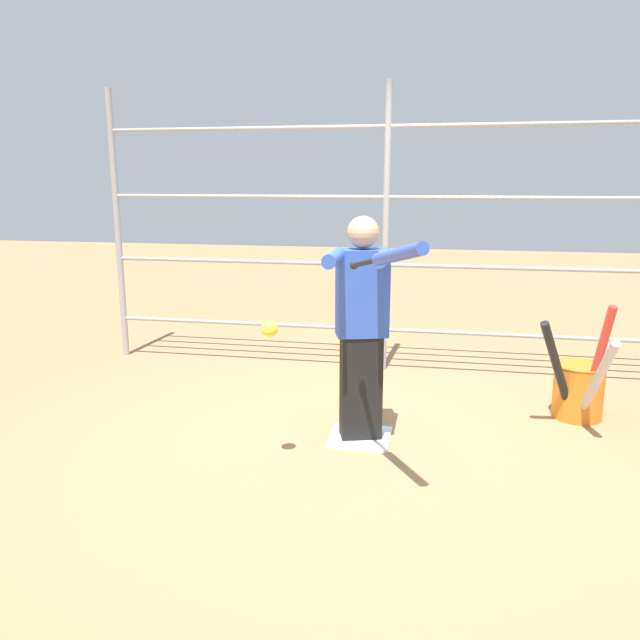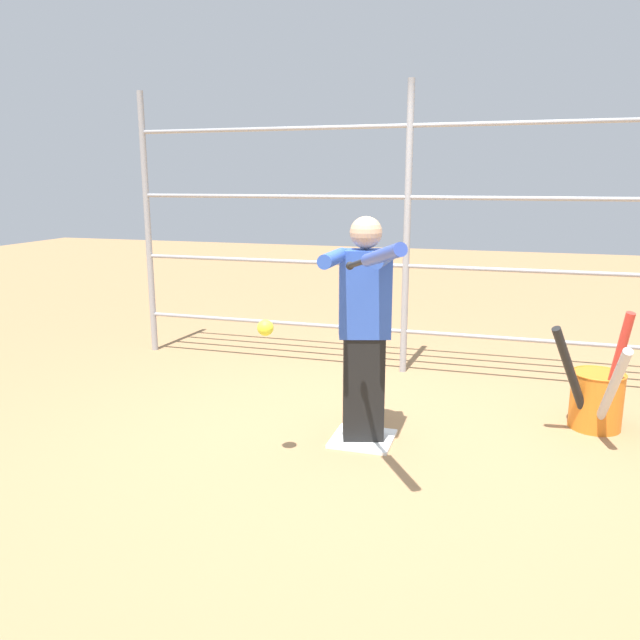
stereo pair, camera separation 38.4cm
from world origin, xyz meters
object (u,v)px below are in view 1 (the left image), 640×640
Objects in this scene: baseball_bat_swinging at (392,256)px; softball_in_flight at (269,329)px; batter at (361,323)px; bat_bucket at (579,388)px.

baseball_bat_swinging is 0.90m from softball_in_flight.
batter is 15.42× the size of softball_in_flight.
baseball_bat_swinging is at bearing 49.80° from bat_bucket.
bat_bucket is (-1.50, -0.67, -0.56)m from batter.
batter reaches higher than bat_bucket.
batter is at bearing 24.02° from bat_bucket.
baseball_bat_swinging is 2.23m from bat_bucket.
batter is 0.70m from softball_in_flight.
batter reaches higher than softball_in_flight.
batter is at bearing -73.03° from baseball_bat_swinging.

